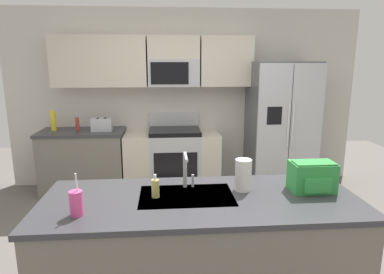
{
  "coord_description": "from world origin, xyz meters",
  "views": [
    {
      "loc": [
        -0.31,
        -2.95,
        1.85
      ],
      "look_at": [
        -0.02,
        0.6,
        1.05
      ],
      "focal_mm": 31.49,
      "sensor_mm": 36.0,
      "label": 1
    }
  ],
  "objects_px": {
    "sink_faucet": "(186,167)",
    "drink_cup_pink": "(76,203)",
    "range_oven": "(172,160)",
    "toaster": "(102,125)",
    "soap_dispenser": "(155,188)",
    "paper_towel_roll": "(243,175)",
    "backpack": "(312,176)",
    "refrigerator": "(281,127)",
    "pepper_mill": "(77,124)",
    "bottle_yellow": "(53,121)"
  },
  "relations": [
    {
      "from": "backpack",
      "to": "pepper_mill",
      "type": "bearing_deg",
      "value": 133.38
    },
    {
      "from": "drink_cup_pink",
      "to": "backpack",
      "type": "xyz_separation_m",
      "value": [
        1.65,
        0.28,
        0.03
      ]
    },
    {
      "from": "refrigerator",
      "to": "toaster",
      "type": "distance_m",
      "value": 2.55
    },
    {
      "from": "toaster",
      "to": "backpack",
      "type": "bearing_deg",
      "value": -50.62
    },
    {
      "from": "refrigerator",
      "to": "pepper_mill",
      "type": "height_order",
      "value": "refrigerator"
    },
    {
      "from": "refrigerator",
      "to": "range_oven",
      "type": "bearing_deg",
      "value": 177.38
    },
    {
      "from": "sink_faucet",
      "to": "refrigerator",
      "type": "bearing_deg",
      "value": 55.91
    },
    {
      "from": "bottle_yellow",
      "to": "backpack",
      "type": "bearing_deg",
      "value": -43.17
    },
    {
      "from": "bottle_yellow",
      "to": "pepper_mill",
      "type": "bearing_deg",
      "value": -6.16
    },
    {
      "from": "drink_cup_pink",
      "to": "paper_towel_roll",
      "type": "relative_size",
      "value": 1.17
    },
    {
      "from": "range_oven",
      "to": "soap_dispenser",
      "type": "xyz_separation_m",
      "value": [
        -0.18,
        -2.47,
        0.53
      ]
    },
    {
      "from": "drink_cup_pink",
      "to": "sink_faucet",
      "type": "bearing_deg",
      "value": 29.37
    },
    {
      "from": "sink_faucet",
      "to": "soap_dispenser",
      "type": "relative_size",
      "value": 1.66
    },
    {
      "from": "refrigerator",
      "to": "paper_towel_roll",
      "type": "bearing_deg",
      "value": -115.31
    },
    {
      "from": "range_oven",
      "to": "backpack",
      "type": "height_order",
      "value": "backpack"
    },
    {
      "from": "refrigerator",
      "to": "backpack",
      "type": "xyz_separation_m",
      "value": [
        -0.59,
        -2.38,
        0.09
      ]
    },
    {
      "from": "pepper_mill",
      "to": "sink_faucet",
      "type": "distance_m",
      "value": 2.7
    },
    {
      "from": "pepper_mill",
      "to": "paper_towel_roll",
      "type": "xyz_separation_m",
      "value": [
        1.8,
        -2.39,
        0.03
      ]
    },
    {
      "from": "sink_faucet",
      "to": "paper_towel_roll",
      "type": "distance_m",
      "value": 0.43
    },
    {
      "from": "soap_dispenser",
      "to": "bottle_yellow",
      "type": "bearing_deg",
      "value": 120.57
    },
    {
      "from": "drink_cup_pink",
      "to": "toaster",
      "type": "bearing_deg",
      "value": 96.66
    },
    {
      "from": "sink_faucet",
      "to": "drink_cup_pink",
      "type": "height_order",
      "value": "same"
    },
    {
      "from": "toaster",
      "to": "backpack",
      "type": "height_order",
      "value": "backpack"
    },
    {
      "from": "soap_dispenser",
      "to": "backpack",
      "type": "height_order",
      "value": "backpack"
    },
    {
      "from": "pepper_mill",
      "to": "sink_faucet",
      "type": "bearing_deg",
      "value": -59.32
    },
    {
      "from": "range_oven",
      "to": "paper_towel_roll",
      "type": "bearing_deg",
      "value": -78.65
    },
    {
      "from": "paper_towel_roll",
      "to": "range_oven",
      "type": "bearing_deg",
      "value": 101.35
    },
    {
      "from": "toaster",
      "to": "backpack",
      "type": "xyz_separation_m",
      "value": [
        1.97,
        -2.4,
        0.03
      ]
    },
    {
      "from": "paper_towel_roll",
      "to": "backpack",
      "type": "height_order",
      "value": "paper_towel_roll"
    },
    {
      "from": "toaster",
      "to": "soap_dispenser",
      "type": "relative_size",
      "value": 1.65
    },
    {
      "from": "drink_cup_pink",
      "to": "backpack",
      "type": "relative_size",
      "value": 0.88
    },
    {
      "from": "toaster",
      "to": "drink_cup_pink",
      "type": "xyz_separation_m",
      "value": [
        0.31,
        -2.67,
        -0.01
      ]
    },
    {
      "from": "drink_cup_pink",
      "to": "paper_towel_roll",
      "type": "distance_m",
      "value": 1.19
    },
    {
      "from": "backpack",
      "to": "paper_towel_roll",
      "type": "bearing_deg",
      "value": 173.3
    },
    {
      "from": "sink_faucet",
      "to": "drink_cup_pink",
      "type": "bearing_deg",
      "value": -150.63
    },
    {
      "from": "toaster",
      "to": "bottle_yellow",
      "type": "distance_m",
      "value": 0.69
    },
    {
      "from": "refrigerator",
      "to": "pepper_mill",
      "type": "xyz_separation_m",
      "value": [
        -2.9,
        0.07,
        0.07
      ]
    },
    {
      "from": "refrigerator",
      "to": "pepper_mill",
      "type": "bearing_deg",
      "value": 178.63
    },
    {
      "from": "sink_faucet",
      "to": "toaster",
      "type": "bearing_deg",
      "value": 114.43
    },
    {
      "from": "range_oven",
      "to": "toaster",
      "type": "height_order",
      "value": "range_oven"
    },
    {
      "from": "range_oven",
      "to": "toaster",
      "type": "xyz_separation_m",
      "value": [
        -0.98,
        -0.05,
        0.55
      ]
    },
    {
      "from": "sink_faucet",
      "to": "paper_towel_roll",
      "type": "height_order",
      "value": "sink_faucet"
    },
    {
      "from": "paper_towel_roll",
      "to": "backpack",
      "type": "bearing_deg",
      "value": -6.7
    },
    {
      "from": "pepper_mill",
      "to": "drink_cup_pink",
      "type": "bearing_deg",
      "value": -76.44
    },
    {
      "from": "drink_cup_pink",
      "to": "soap_dispenser",
      "type": "bearing_deg",
      "value": 27.37
    },
    {
      "from": "paper_towel_roll",
      "to": "backpack",
      "type": "xyz_separation_m",
      "value": [
        0.51,
        -0.06,
        -0.0
      ]
    },
    {
      "from": "bottle_yellow",
      "to": "drink_cup_pink",
      "type": "bearing_deg",
      "value": -70.23
    },
    {
      "from": "sink_faucet",
      "to": "backpack",
      "type": "relative_size",
      "value": 0.88
    },
    {
      "from": "paper_towel_roll",
      "to": "pepper_mill",
      "type": "bearing_deg",
      "value": 127.05
    },
    {
      "from": "toaster",
      "to": "paper_towel_roll",
      "type": "xyz_separation_m",
      "value": [
        1.46,
        -2.34,
        0.03
      ]
    }
  ]
}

